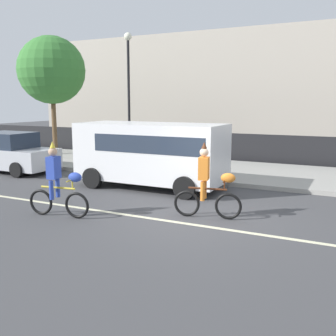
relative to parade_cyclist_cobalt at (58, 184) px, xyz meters
name	(u,v)px	position (x,y,z in m)	size (l,w,h in m)	color
ground_plane	(195,218)	(3.15, 1.38, -0.84)	(80.00, 80.00, 0.00)	#424244
road_centre_line	(187,224)	(3.15, 0.88, -0.84)	(36.00, 0.14, 0.01)	beige
sidewalk_curb	(257,174)	(3.15, 7.88, -0.77)	(60.00, 5.00, 0.15)	#9E9B93
fence_line	(273,150)	(3.15, 10.78, -0.14)	(40.00, 0.08, 1.40)	black
building_backdrop	(245,92)	(-0.59, 19.38, 2.72)	(28.00, 8.00, 7.11)	#B2A899
parade_cyclist_cobalt	(58,184)	(0.00, 0.00, 0.00)	(1.71, 0.52, 1.92)	black
parade_cyclist_orange	(208,185)	(3.43, 1.57, 0.00)	(1.70, 0.54, 1.92)	black
parked_van_white	(153,150)	(0.49, 4.08, 0.44)	(5.00, 2.22, 2.18)	white
parked_car_silver	(10,153)	(-6.35, 4.17, -0.06)	(4.10, 1.92, 1.64)	#B7BABF
street_lamp_post	(129,78)	(-3.15, 8.48, 3.15)	(0.36, 0.36, 5.86)	black
street_tree_near_lamp	(52,70)	(-7.82, 8.52, 3.64)	(3.45, 3.45, 6.07)	brown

